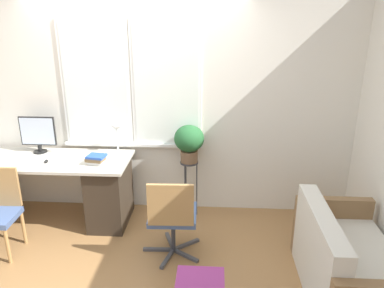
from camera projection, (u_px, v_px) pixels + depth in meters
ground_plane at (129, 239)px, 4.07m from camera, size 14.00×14.00×0.00m
wall_back_with_window at (137, 101)px, 4.37m from camera, size 9.00×0.12×2.70m
desk at (43, 187)px, 4.33m from camera, size 2.05×0.72×0.77m
monitor at (38, 133)px, 4.33m from camera, size 0.41×0.15×0.43m
keyboard at (26, 162)px, 4.11m from camera, size 0.34×0.12×0.02m
mouse at (46, 161)px, 4.10m from camera, size 0.04×0.06×0.03m
desk_lamp at (117, 132)px, 4.29m from camera, size 0.14×0.14×0.37m
book_stack at (96, 159)px, 4.05m from camera, size 0.23×0.18×0.10m
office_chair_swivel at (172, 216)px, 3.65m from camera, size 0.59×0.61×0.87m
couch_loveseat at (347, 268)px, 3.18m from camera, size 0.74×1.31×0.79m
plant_stand at (189, 171)px, 4.38m from camera, size 0.21×0.21×0.69m
potted_plant at (189, 141)px, 4.26m from camera, size 0.34×0.34×0.44m
folding_stool at (200, 285)px, 2.81m from camera, size 0.36×0.31×0.46m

